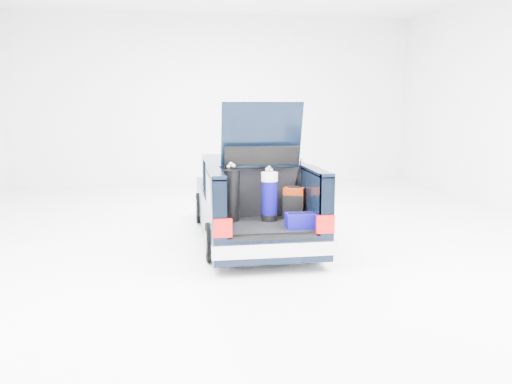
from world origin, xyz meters
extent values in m
plane|color=white|center=(0.00, 0.00, 0.00)|extent=(14.00, 14.00, 0.00)
cube|color=black|center=(0.00, 0.65, 0.50)|extent=(1.75, 3.00, 0.70)
cube|color=black|center=(0.00, 2.22, 0.40)|extent=(1.70, 0.30, 0.50)
cube|color=#B3B3BB|center=(0.00, 2.36, 0.33)|extent=(1.72, 0.10, 0.22)
cube|color=black|center=(0.00, 0.15, 1.12)|extent=(1.55, 1.95, 0.54)
cube|color=black|center=(0.00, 0.15, 1.41)|extent=(1.62, 2.05, 0.06)
cube|color=black|center=(0.00, -1.50, 0.35)|extent=(1.75, 1.30, 0.40)
cube|color=black|center=(0.00, -1.48, 0.57)|extent=(1.32, 1.18, 0.05)
cube|color=black|center=(-0.78, -1.50, 0.97)|extent=(0.20, 1.30, 0.85)
cube|color=black|center=(0.78, -1.50, 0.97)|extent=(0.20, 1.30, 0.85)
cube|color=black|center=(-0.78, -1.50, 1.41)|extent=(0.20, 1.30, 0.06)
cube|color=black|center=(0.78, -1.50, 1.41)|extent=(0.20, 1.30, 0.06)
cube|color=black|center=(0.00, -0.88, 0.97)|extent=(1.36, 0.08, 0.84)
cube|color=#B3B3BB|center=(0.00, -2.18, 0.38)|extent=(1.80, 0.12, 0.20)
cube|color=#B80A07|center=(-0.74, -2.15, 0.72)|extent=(0.26, 0.07, 0.26)
cube|color=#B80A07|center=(0.74, -2.15, 0.72)|extent=(0.26, 0.07, 0.26)
cube|color=black|center=(0.00, -2.15, 0.56)|extent=(1.20, 0.06, 0.06)
cube|color=black|center=(0.00, -1.05, 1.96)|extent=(1.28, 0.33, 1.03)
cube|color=black|center=(0.00, -1.01, 2.10)|extent=(0.95, 0.17, 0.54)
cylinder|color=black|center=(-0.82, 1.45, 0.31)|extent=(0.20, 0.62, 0.62)
cylinder|color=slate|center=(-0.82, 1.45, 0.31)|extent=(0.23, 0.36, 0.36)
cylinder|color=black|center=(0.82, 1.45, 0.31)|extent=(0.20, 0.62, 0.62)
cylinder|color=slate|center=(0.82, 1.45, 0.31)|extent=(0.23, 0.36, 0.36)
cylinder|color=black|center=(-0.82, -1.35, 0.31)|extent=(0.20, 0.62, 0.62)
cylinder|color=slate|center=(-0.82, -1.35, 0.31)|extent=(0.23, 0.36, 0.36)
cylinder|color=black|center=(0.82, -1.35, 0.31)|extent=(0.20, 0.62, 0.62)
cylinder|color=slate|center=(0.82, -1.35, 0.31)|extent=(0.23, 0.36, 0.36)
cube|color=maroon|center=(0.50, -1.19, 0.85)|extent=(0.38, 0.31, 0.51)
cube|color=black|center=(0.50, -1.19, 1.12)|extent=(0.20, 0.12, 0.03)
cube|color=black|center=(0.50, -1.29, 0.80)|extent=(0.31, 0.15, 0.39)
cylinder|color=black|center=(-0.50, -1.19, 1.01)|extent=(0.34, 0.37, 0.83)
cube|color=white|center=(-0.50, -1.08, 1.04)|extent=(0.10, 0.05, 0.29)
sphere|color=#99999E|center=(-0.54, -1.17, 1.46)|extent=(0.07, 0.07, 0.07)
sphere|color=#99999E|center=(-0.47, -1.21, 1.48)|extent=(0.07, 0.07, 0.07)
cylinder|color=black|center=(0.09, -1.24, 0.65)|extent=(0.34, 0.34, 0.10)
cylinder|color=#090463|center=(0.09, -1.24, 0.97)|extent=(0.31, 0.31, 0.55)
cylinder|color=white|center=(0.09, -1.24, 1.30)|extent=(0.34, 0.34, 0.14)
sphere|color=#99999E|center=(0.12, -1.22, 1.40)|extent=(0.06, 0.06, 0.06)
sphere|color=#99999E|center=(0.09, -1.20, 1.44)|extent=(0.06, 0.06, 0.06)
cube|color=#090463|center=(0.47, -1.82, 0.71)|extent=(0.47, 0.31, 0.22)
cylinder|color=black|center=(0.47, -1.82, 0.83)|extent=(0.40, 0.04, 0.02)
camera|label=1|loc=(-1.46, -9.48, 2.45)|focal=38.00mm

